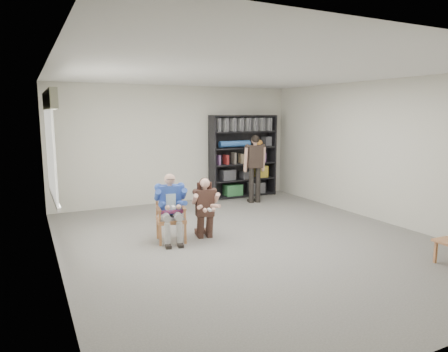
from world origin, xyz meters
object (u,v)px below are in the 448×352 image
bookshelf (243,156)px  seated_man (171,208)px  armchair (171,215)px  standing_man (255,169)px  kneeling_woman (205,208)px

bookshelf → seated_man: bearing=-137.3°
armchair → bookshelf: 3.99m
bookshelf → standing_man: (-0.10, -0.76, -0.23)m
seated_man → standing_man: 3.40m
seated_man → bookshelf: 3.97m
bookshelf → standing_man: bearing=-97.7°
armchair → standing_man: (2.80, 1.91, 0.37)m
kneeling_woman → seated_man: bearing=179.5°
kneeling_woman → bookshelf: bearing=61.4°
armchair → kneeling_woman: (0.58, -0.12, 0.09)m
armchair → kneeling_woman: 0.60m
standing_man → armchair: bearing=-135.9°
armchair → seated_man: size_ratio=0.77×
armchair → standing_man: bearing=45.5°
seated_man → kneeling_woman: seated_man is taller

